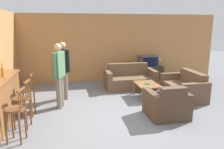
# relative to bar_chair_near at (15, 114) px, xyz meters

# --- Properties ---
(ground_plane) EXTENTS (24.00, 24.00, 0.00)m
(ground_plane) POSITION_rel_bar_chair_near_xyz_m (2.33, 0.76, -0.56)
(ground_plane) COLOR slate
(wall_back) EXTENTS (9.40, 0.08, 2.60)m
(wall_back) POSITION_rel_bar_chair_near_xyz_m (2.33, 4.42, 0.74)
(wall_back) COLOR #B27A47
(wall_back) RESTS_ON ground_plane
(bar_chair_near) EXTENTS (0.43, 0.43, 1.04)m
(bar_chair_near) POSITION_rel_bar_chair_near_xyz_m (0.00, 0.00, 0.00)
(bar_chair_near) COLOR brown
(bar_chair_near) RESTS_ON ground_plane
(bar_chair_mid) EXTENTS (0.42, 0.42, 1.04)m
(bar_chair_mid) POSITION_rel_bar_chair_near_xyz_m (0.00, 0.60, 0.00)
(bar_chair_mid) COLOR brown
(bar_chair_mid) RESTS_ON ground_plane
(bar_chair_far) EXTENTS (0.41, 0.41, 1.04)m
(bar_chair_far) POSITION_rel_bar_chair_near_xyz_m (0.00, 1.24, 0.00)
(bar_chair_far) COLOR brown
(bar_chair_far) RESTS_ON ground_plane
(couch_far) EXTENTS (1.75, 0.92, 0.84)m
(couch_far) POSITION_rel_bar_chair_near_xyz_m (3.08, 3.14, -0.26)
(couch_far) COLOR brown
(couch_far) RESTS_ON ground_plane
(armchair_near) EXTENTS (0.91, 0.87, 0.81)m
(armchair_near) POSITION_rel_bar_chair_near_xyz_m (3.27, 0.53, -0.26)
(armchair_near) COLOR #4C3828
(armchair_near) RESTS_ON ground_plane
(loveseat_right) EXTENTS (0.84, 1.51, 0.80)m
(loveseat_right) POSITION_rel_bar_chair_near_xyz_m (4.43, 1.80, -0.27)
(loveseat_right) COLOR brown
(loveseat_right) RESTS_ON ground_plane
(coffee_table) EXTENTS (0.64, 0.90, 0.44)m
(coffee_table) POSITION_rel_bar_chair_near_xyz_m (3.30, 1.99, -0.19)
(coffee_table) COLOR brown
(coffee_table) RESTS_ON ground_plane
(tv_unit) EXTENTS (1.20, 0.46, 0.56)m
(tv_unit) POSITION_rel_bar_chair_near_xyz_m (4.09, 4.09, -0.28)
(tv_unit) COLOR #2D2319
(tv_unit) RESTS_ON ground_plane
(tv) EXTENTS (0.68, 0.53, 0.45)m
(tv) POSITION_rel_bar_chair_near_xyz_m (4.09, 4.09, 0.22)
(tv) COLOR #4C4C4C
(tv) RESTS_ON tv_unit
(bottle) EXTENTS (0.08, 0.08, 0.28)m
(bottle) POSITION_rel_bar_chair_near_xyz_m (-0.45, 1.10, 0.61)
(bottle) COLOR #B27A23
(bottle) RESTS_ON bar_counter
(book_on_table) EXTENTS (0.19, 0.19, 0.03)m
(book_on_table) POSITION_rel_bar_chair_near_xyz_m (3.31, 1.98, -0.11)
(book_on_table) COLOR #33704C
(book_on_table) RESTS_ON coffee_table
(table_lamp) EXTENTS (0.25, 0.25, 0.44)m
(table_lamp) POSITION_rel_bar_chair_near_xyz_m (4.54, 4.09, 0.32)
(table_lamp) COLOR brown
(table_lamp) RESTS_ON tv_unit
(person_by_window) EXTENTS (0.38, 0.39, 1.70)m
(person_by_window) POSITION_rel_bar_chair_near_xyz_m (0.84, 2.37, 0.41)
(person_by_window) COLOR #756B5B
(person_by_window) RESTS_ON ground_plane
(person_by_counter) EXTENTS (0.33, 0.55, 1.71)m
(person_by_counter) POSITION_rel_bar_chair_near_xyz_m (0.74, 1.67, 0.41)
(person_by_counter) COLOR #756B5B
(person_by_counter) RESTS_ON ground_plane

